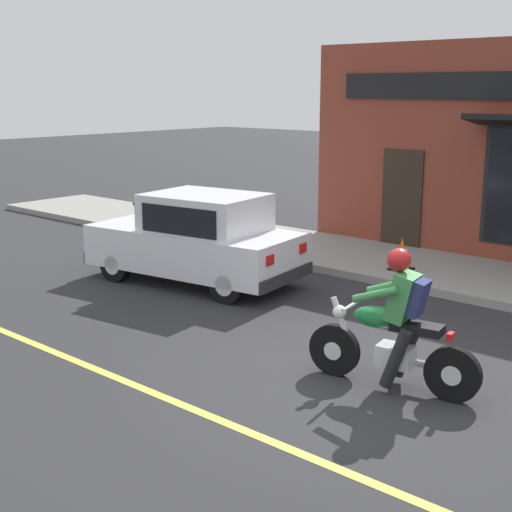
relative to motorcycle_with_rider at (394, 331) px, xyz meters
name	(u,v)px	position (x,y,z in m)	size (l,w,h in m)	color
ground_plane	(356,380)	(-0.07, 0.42, -0.68)	(80.00, 80.00, 0.00)	#2B2B2D
sidewalk_curb	(367,259)	(4.91, 3.42, -0.61)	(2.60, 22.00, 0.14)	gray
lane_stripe	(73,360)	(-1.87, 3.42, -0.67)	(0.12, 19.80, 0.01)	#D1C64C
motorcycle_with_rider	(394,331)	(0.00, 0.00, 0.00)	(0.67, 2.01, 1.62)	black
car_hatchback	(197,239)	(1.72, 4.86, 0.09)	(2.12, 3.96, 1.57)	black
traffic_cone	(402,254)	(4.33, 2.36, -0.25)	(0.36, 0.36, 0.60)	black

